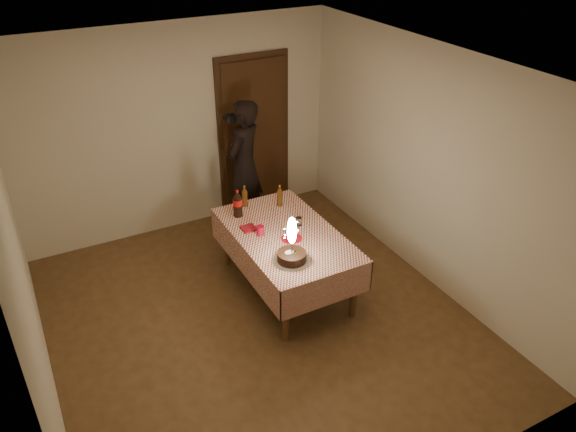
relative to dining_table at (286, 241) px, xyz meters
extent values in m
cube|color=brown|center=(-0.49, -0.36, -0.62)|extent=(4.00, 4.50, 0.01)
cube|color=beige|center=(-0.49, 1.89, 0.68)|extent=(4.00, 0.04, 2.60)
cube|color=beige|center=(-0.49, -2.61, 0.68)|extent=(4.00, 0.04, 2.60)
cube|color=beige|center=(-2.49, -0.36, 0.68)|extent=(0.04, 4.50, 2.60)
cube|color=beige|center=(1.51, -0.36, 0.68)|extent=(0.04, 4.50, 2.60)
cube|color=silver|center=(-0.49, -0.36, 1.98)|extent=(4.00, 4.50, 0.04)
cube|color=#472814|center=(0.51, 1.86, 0.41)|extent=(0.85, 0.05, 2.05)
sphere|color=#B28C33|center=(0.19, 1.81, 0.38)|extent=(0.06, 0.06, 0.06)
cube|color=brown|center=(0.00, 0.00, 0.06)|extent=(0.90, 1.60, 0.04)
cylinder|color=brown|center=(-0.39, -0.74, -0.29)|extent=(0.07, 0.07, 0.66)
cylinder|color=brown|center=(0.39, -0.74, -0.29)|extent=(0.07, 0.07, 0.66)
cylinder|color=brown|center=(-0.39, 0.74, -0.29)|extent=(0.07, 0.07, 0.66)
cylinder|color=brown|center=(0.39, 0.74, -0.29)|extent=(0.07, 0.07, 0.66)
cube|color=white|center=(0.00, 0.00, 0.09)|extent=(1.02, 1.72, 0.01)
cube|color=white|center=(0.00, -0.85, -0.09)|extent=(1.02, 0.01, 0.34)
cube|color=white|center=(0.00, 0.85, -0.09)|extent=(1.02, 0.01, 0.34)
cube|color=white|center=(-0.50, 0.00, -0.09)|extent=(0.01, 1.72, 0.34)
cube|color=white|center=(0.50, 0.00, -0.09)|extent=(0.01, 1.72, 0.34)
cylinder|color=white|center=(-0.18, -0.47, 0.10)|extent=(0.36, 0.36, 0.01)
cylinder|color=black|center=(-0.18, -0.47, 0.15)|extent=(0.28, 0.28, 0.09)
cylinder|color=white|center=(-0.20, -0.46, 0.19)|extent=(0.07, 0.07, 0.00)
sphere|color=red|center=(-0.15, -0.48, 0.20)|extent=(0.02, 0.02, 0.02)
cube|color=#19721E|center=(-0.13, -0.49, 0.19)|extent=(0.02, 0.01, 0.00)
cube|color=#19721E|center=(-0.16, -0.50, 0.19)|extent=(0.01, 0.02, 0.00)
cylinder|color=#262628|center=(-0.18, -0.47, 0.25)|extent=(0.01, 0.01, 0.12)
ellipsoid|color=#FFF2BF|center=(-0.18, -0.47, 0.44)|extent=(0.09, 0.09, 0.29)
sphere|color=white|center=(-0.18, -0.47, 0.33)|extent=(0.04, 0.04, 0.04)
cylinder|color=red|center=(0.00, -0.12, 0.10)|extent=(0.22, 0.22, 0.01)
cylinder|color=#B70C2A|center=(-0.25, 0.11, 0.15)|extent=(0.08, 0.08, 0.10)
cylinder|color=silver|center=(0.20, 0.09, 0.14)|extent=(0.07, 0.07, 0.09)
cube|color=maroon|center=(-0.31, 0.26, 0.11)|extent=(0.15, 0.15, 0.02)
cylinder|color=black|center=(-0.29, 0.57, 0.21)|extent=(0.10, 0.10, 0.22)
cylinder|color=red|center=(-0.29, 0.57, 0.27)|extent=(0.10, 0.10, 0.07)
cone|color=black|center=(-0.29, 0.57, 0.36)|extent=(0.10, 0.10, 0.08)
cylinder|color=red|center=(-0.29, 0.57, 0.40)|extent=(0.03, 0.03, 0.02)
cylinder|color=#522C0E|center=(-0.13, 0.75, 0.19)|extent=(0.06, 0.06, 0.18)
cone|color=#522C0E|center=(-0.13, 0.75, 0.31)|extent=(0.06, 0.06, 0.06)
cylinder|color=olive|center=(-0.13, 0.75, 0.34)|extent=(0.02, 0.02, 0.02)
cylinder|color=#522C0E|center=(0.22, 0.57, 0.19)|extent=(0.06, 0.06, 0.18)
cone|color=#522C0E|center=(0.22, 0.57, 0.31)|extent=(0.06, 0.06, 0.06)
cylinder|color=olive|center=(0.22, 0.57, 0.34)|extent=(0.02, 0.02, 0.02)
imported|color=black|center=(0.19, 1.49, 0.23)|extent=(0.74, 0.70, 1.70)
cube|color=black|center=(0.11, 1.59, 0.83)|extent=(0.16, 0.15, 0.10)
cylinder|color=black|center=(0.06, 1.65, 0.83)|extent=(0.11, 0.11, 0.08)
camera|label=1|loc=(-2.33, -4.44, 3.22)|focal=35.00mm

